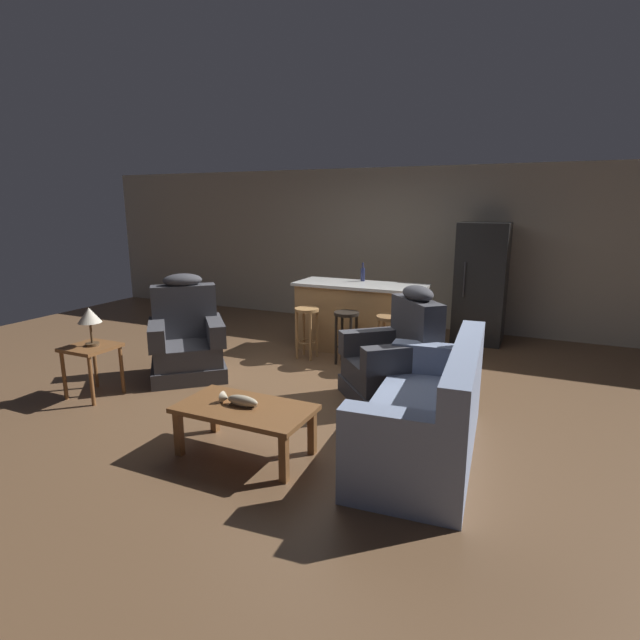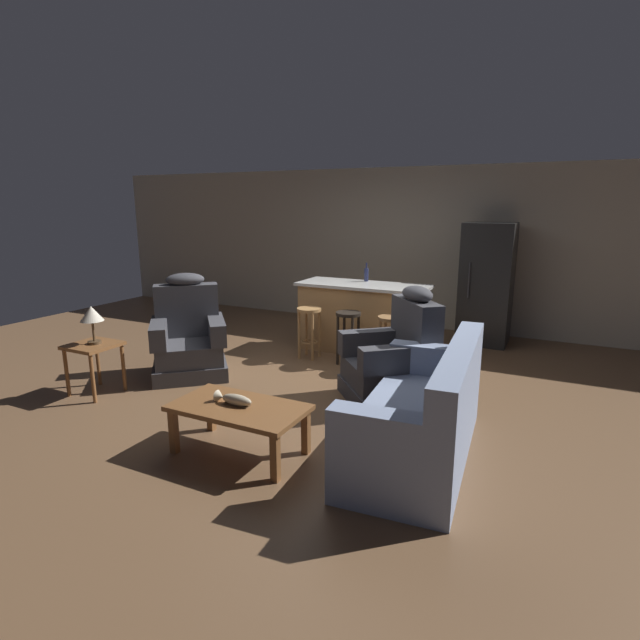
{
  "view_description": "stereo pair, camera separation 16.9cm",
  "coord_description": "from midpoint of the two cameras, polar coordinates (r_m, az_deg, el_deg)",
  "views": [
    {
      "loc": [
        2.34,
        -5.03,
        2.02
      ],
      "look_at": [
        0.06,
        -0.1,
        0.75
      ],
      "focal_mm": 28.0,
      "sensor_mm": 36.0,
      "label": 1
    },
    {
      "loc": [
        2.5,
        -4.96,
        2.02
      ],
      "look_at": [
        0.06,
        -0.1,
        0.75
      ],
      "focal_mm": 28.0,
      "sensor_mm": 36.0,
      "label": 2
    }
  ],
  "objects": [
    {
      "name": "refrigerator",
      "position": [
        7.69,
        17.34,
        4.04
      ],
      "size": [
        0.7,
        0.69,
        1.76
      ],
      "color": "black",
      "rests_on": "ground_plane"
    },
    {
      "name": "couch",
      "position": [
        4.21,
        11.24,
        -10.62
      ],
      "size": [
        0.99,
        1.96,
        0.94
      ],
      "rotation": [
        0.0,
        0.0,
        3.22
      ],
      "color": "#8493B2",
      "rests_on": "ground_plane"
    },
    {
      "name": "bar_stool_right",
      "position": [
        6.19,
        7.1,
        -1.43
      ],
      "size": [
        0.32,
        0.32,
        0.68
      ],
      "color": "olive",
      "rests_on": "ground_plane"
    },
    {
      "name": "end_table",
      "position": [
        5.85,
        -25.42,
        -3.6
      ],
      "size": [
        0.48,
        0.48,
        0.56
      ],
      "color": "brown",
      "rests_on": "ground_plane"
    },
    {
      "name": "bar_stool_left",
      "position": [
        6.6,
        -2.25,
        -0.41
      ],
      "size": [
        0.32,
        0.32,
        0.68
      ],
      "color": "#A87A47",
      "rests_on": "ground_plane"
    },
    {
      "name": "recliner_near_island",
      "position": [
        5.28,
        7.78,
        -4.57
      ],
      "size": [
        1.19,
        1.19,
        1.2
      ],
      "rotation": [
        0.0,
        0.0,
        3.86
      ],
      "color": "#3D3D42",
      "rests_on": "ground_plane"
    },
    {
      "name": "back_wall",
      "position": [
        8.5,
        8.29,
        8.16
      ],
      "size": [
        12.0,
        0.05,
        2.6
      ],
      "color": "#A89E89",
      "rests_on": "ground_plane"
    },
    {
      "name": "kitchen_island",
      "position": [
        6.96,
        3.85,
        0.33
      ],
      "size": [
        1.8,
        0.7,
        0.95
      ],
      "color": "#AD7F4C",
      "rests_on": "ground_plane"
    },
    {
      "name": "ground_plane",
      "position": [
        5.91,
        -0.97,
        -6.85
      ],
      "size": [
        12.0,
        12.0,
        0.0
      ],
      "color": "brown"
    },
    {
      "name": "bar_stool_middle",
      "position": [
        6.37,
        2.27,
        -0.91
      ],
      "size": [
        0.32,
        0.32,
        0.68
      ],
      "color": "black",
      "rests_on": "ground_plane"
    },
    {
      "name": "table_lamp",
      "position": [
        5.75,
        -25.62,
        0.3
      ],
      "size": [
        0.24,
        0.24,
        0.41
      ],
      "color": "#4C3823",
      "rests_on": "end_table"
    },
    {
      "name": "fish_figurine",
      "position": [
        4.16,
        -10.38,
        -9.04
      ],
      "size": [
        0.34,
        0.1,
        0.1
      ],
      "color": "#4C3823",
      "rests_on": "coffee_table"
    },
    {
      "name": "bottle_tall_green",
      "position": [
        7.09,
        4.23,
        5.26
      ],
      "size": [
        0.06,
        0.06,
        0.26
      ],
      "color": "#23284C",
      "rests_on": "kitchen_island"
    },
    {
      "name": "recliner_near_lamp",
      "position": [
        6.21,
        -15.75,
        -2.26
      ],
      "size": [
        1.19,
        1.19,
        1.2
      ],
      "rotation": [
        0.0,
        0.0,
        -0.84
      ],
      "color": "#3D3D42",
      "rests_on": "ground_plane"
    },
    {
      "name": "coffee_table",
      "position": [
        4.17,
        -9.75,
        -10.43
      ],
      "size": [
        1.1,
        0.6,
        0.42
      ],
      "color": "brown",
      "rests_on": "ground_plane"
    }
  ]
}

